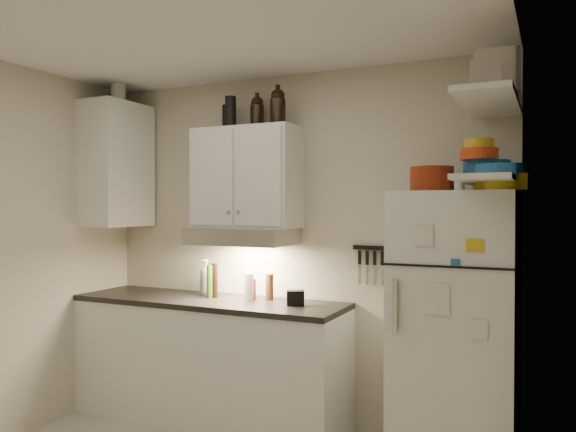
% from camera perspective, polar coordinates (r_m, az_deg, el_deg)
% --- Properties ---
extents(ceiling, '(3.20, 3.00, 0.02)m').
position_cam_1_polar(ceiling, '(3.10, -12.11, 19.78)').
color(ceiling, white).
rests_on(ceiling, ground).
extents(back_wall, '(3.20, 0.02, 2.60)m').
position_cam_1_polar(back_wall, '(4.24, 0.48, -3.23)').
color(back_wall, beige).
rests_on(back_wall, ground).
extents(right_wall, '(0.02, 3.00, 2.60)m').
position_cam_1_polar(right_wall, '(2.36, 21.12, -6.65)').
color(right_wall, beige).
rests_on(right_wall, ground).
extents(base_cabinet, '(2.10, 0.60, 0.88)m').
position_cam_1_polar(base_cabinet, '(4.39, -8.04, -14.52)').
color(base_cabinet, white).
rests_on(base_cabinet, floor).
extents(countertop, '(2.10, 0.62, 0.04)m').
position_cam_1_polar(countertop, '(4.29, -8.05, -8.58)').
color(countertop, black).
rests_on(countertop, base_cabinet).
extents(upper_cabinet, '(0.80, 0.33, 0.75)m').
position_cam_1_polar(upper_cabinet, '(4.22, -4.23, 3.88)').
color(upper_cabinet, white).
rests_on(upper_cabinet, back_wall).
extents(side_cabinet, '(0.33, 0.55, 1.00)m').
position_cam_1_polar(side_cabinet, '(4.79, -16.99, 4.99)').
color(side_cabinet, white).
rests_on(side_cabinet, left_wall).
extents(range_hood, '(0.76, 0.46, 0.12)m').
position_cam_1_polar(range_hood, '(4.16, -4.66, -2.07)').
color(range_hood, silver).
rests_on(range_hood, back_wall).
extents(fridge, '(0.70, 0.68, 1.70)m').
position_cam_1_polar(fridge, '(3.61, 16.66, -11.23)').
color(fridge, white).
rests_on(fridge, floor).
extents(shelf_hi, '(0.30, 0.95, 0.03)m').
position_cam_1_polar(shelf_hi, '(3.42, 19.79, 10.84)').
color(shelf_hi, white).
rests_on(shelf_hi, right_wall).
extents(shelf_lo, '(0.30, 0.95, 0.03)m').
position_cam_1_polar(shelf_lo, '(3.37, 19.75, 3.46)').
color(shelf_lo, white).
rests_on(shelf_lo, right_wall).
extents(knife_strip, '(0.42, 0.02, 0.03)m').
position_cam_1_polar(knife_strip, '(3.97, 9.54, -3.24)').
color(knife_strip, black).
rests_on(knife_strip, back_wall).
extents(dutch_oven, '(0.31, 0.31, 0.15)m').
position_cam_1_polar(dutch_oven, '(3.51, 14.40, 3.64)').
color(dutch_oven, maroon).
rests_on(dutch_oven, fridge).
extents(book_stack, '(0.30, 0.32, 0.09)m').
position_cam_1_polar(book_stack, '(3.31, 20.66, 3.22)').
color(book_stack, gold).
rests_on(book_stack, fridge).
extents(spice_jar, '(0.07, 0.07, 0.10)m').
position_cam_1_polar(spice_jar, '(3.42, 17.01, 3.27)').
color(spice_jar, silver).
rests_on(spice_jar, fridge).
extents(stock_pot, '(0.34, 0.34, 0.20)m').
position_cam_1_polar(stock_pot, '(3.67, 20.16, 11.95)').
color(stock_pot, silver).
rests_on(stock_pot, shelf_hi).
extents(tin_a, '(0.24, 0.22, 0.23)m').
position_cam_1_polar(tin_a, '(3.31, 20.51, 13.45)').
color(tin_a, '#AAAAAD').
rests_on(tin_a, shelf_hi).
extents(tin_b, '(0.17, 0.17, 0.16)m').
position_cam_1_polar(tin_b, '(3.20, 19.46, 13.24)').
color(tin_b, '#AAAAAD').
rests_on(tin_b, shelf_hi).
extents(bowl_teal, '(0.27, 0.27, 0.11)m').
position_cam_1_polar(bowl_teal, '(3.56, 19.52, 4.44)').
color(bowl_teal, '#1C5E9F').
rests_on(bowl_teal, shelf_lo).
extents(bowl_orange, '(0.22, 0.22, 0.07)m').
position_cam_1_polar(bowl_orange, '(3.48, 18.84, 5.97)').
color(bowl_orange, '#DF4315').
rests_on(bowl_orange, bowl_teal).
extents(bowl_yellow, '(0.17, 0.17, 0.05)m').
position_cam_1_polar(bowl_yellow, '(3.49, 18.84, 6.95)').
color(bowl_yellow, gold).
rests_on(bowl_yellow, bowl_orange).
extents(plates, '(0.32, 0.32, 0.07)m').
position_cam_1_polar(plates, '(3.32, 20.86, 4.34)').
color(plates, '#1C5E9F').
rests_on(plates, shelf_lo).
extents(growler_a, '(0.13, 0.13, 0.25)m').
position_cam_1_polar(growler_a, '(4.29, -3.15, 10.52)').
color(growler_a, black).
rests_on(growler_a, upper_cabinet).
extents(growler_b, '(0.14, 0.14, 0.27)m').
position_cam_1_polar(growler_b, '(4.13, -1.04, 11.06)').
color(growler_b, black).
rests_on(growler_b, upper_cabinet).
extents(thermos_a, '(0.10, 0.10, 0.24)m').
position_cam_1_polar(thermos_a, '(4.31, -5.85, 10.42)').
color(thermos_a, black).
rests_on(thermos_a, upper_cabinet).
extents(thermos_b, '(0.07, 0.07, 0.20)m').
position_cam_1_polar(thermos_b, '(4.43, -6.26, 9.89)').
color(thermos_b, black).
rests_on(thermos_b, upper_cabinet).
extents(side_jar, '(0.14, 0.14, 0.16)m').
position_cam_1_polar(side_jar, '(4.84, -16.86, 11.85)').
color(side_jar, silver).
rests_on(side_jar, side_cabinet).
extents(soap_bottle, '(0.13, 0.13, 0.31)m').
position_cam_1_polar(soap_bottle, '(4.46, -8.29, -5.93)').
color(soap_bottle, white).
rests_on(soap_bottle, countertop).
extents(pepper_mill, '(0.07, 0.07, 0.19)m').
position_cam_1_polar(pepper_mill, '(4.18, -1.90, -7.21)').
color(pepper_mill, brown).
rests_on(pepper_mill, countertop).
extents(oil_bottle, '(0.06, 0.06, 0.25)m').
position_cam_1_polar(oil_bottle, '(4.30, -7.97, -6.59)').
color(oil_bottle, '#365D17').
rests_on(oil_bottle, countertop).
extents(vinegar_bottle, '(0.07, 0.07, 0.26)m').
position_cam_1_polar(vinegar_bottle, '(4.31, -7.49, -6.50)').
color(vinegar_bottle, black).
rests_on(vinegar_bottle, countertop).
extents(clear_bottle, '(0.09, 0.09, 0.20)m').
position_cam_1_polar(clear_bottle, '(4.14, -4.00, -7.21)').
color(clear_bottle, silver).
rests_on(clear_bottle, countertop).
extents(red_jar, '(0.09, 0.09, 0.15)m').
position_cam_1_polar(red_jar, '(4.22, -3.79, -7.41)').
color(red_jar, maroon).
rests_on(red_jar, countertop).
extents(caddy, '(0.15, 0.13, 0.10)m').
position_cam_1_polar(caddy, '(3.96, 0.77, -8.31)').
color(caddy, black).
rests_on(caddy, countertop).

